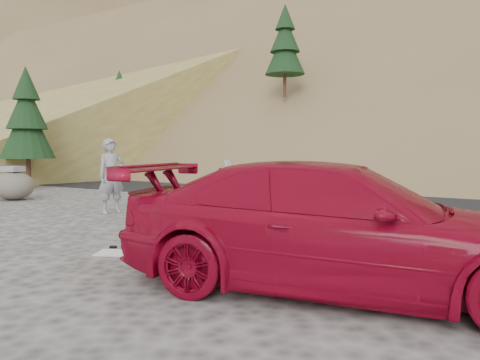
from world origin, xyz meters
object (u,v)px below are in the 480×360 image
(motorcycle, at_px, (253,189))
(man, at_px, (112,213))
(red_car, at_px, (338,290))
(boulder, at_px, (14,185))

(motorcycle, height_order, man, motorcycle)
(man, bearing_deg, motorcycle, -30.74)
(red_car, height_order, boulder, boulder)
(red_car, bearing_deg, motorcycle, 27.12)
(man, bearing_deg, red_car, -94.70)
(man, relative_size, red_car, 0.37)
(man, bearing_deg, boulder, 103.68)
(man, height_order, red_car, man)
(motorcycle, height_order, boulder, motorcycle)
(motorcycle, bearing_deg, red_car, -61.68)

